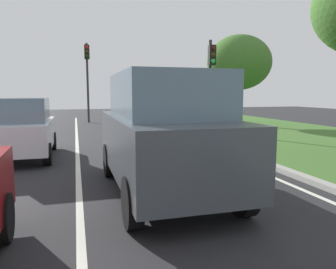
# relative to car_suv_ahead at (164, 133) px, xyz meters

# --- Properties ---
(ground_plane) EXTENTS (60.00, 60.00, 0.00)m
(ground_plane) POSITION_rel_car_suv_ahead_xyz_m (-0.88, 4.57, -1.17)
(ground_plane) COLOR #262628
(lane_line_center) EXTENTS (0.12, 32.00, 0.01)m
(lane_line_center) POSITION_rel_car_suv_ahead_xyz_m (-1.58, 4.57, -1.16)
(lane_line_center) COLOR silver
(lane_line_center) RESTS_ON ground
(lane_line_right_edge) EXTENTS (0.12, 32.00, 0.01)m
(lane_line_right_edge) POSITION_rel_car_suv_ahead_xyz_m (2.72, 4.57, -1.16)
(lane_line_right_edge) COLOR silver
(lane_line_right_edge) RESTS_ON ground
(grass_verge_right) EXTENTS (9.00, 48.00, 0.06)m
(grass_verge_right) POSITION_rel_car_suv_ahead_xyz_m (7.62, 4.57, -1.14)
(grass_verge_right) COLOR #3D6628
(grass_verge_right) RESTS_ON ground
(curb_right) EXTENTS (0.24, 48.00, 0.12)m
(curb_right) POSITION_rel_car_suv_ahead_xyz_m (3.22, 4.57, -1.11)
(curb_right) COLOR #9E9B93
(curb_right) RESTS_ON ground
(car_suv_ahead) EXTENTS (1.99, 4.51, 2.28)m
(car_suv_ahead) POSITION_rel_car_suv_ahead_xyz_m (0.00, 0.00, 0.00)
(car_suv_ahead) COLOR #474C51
(car_suv_ahead) RESTS_ON ground
(car_hatchback_far) EXTENTS (1.75, 3.71, 1.78)m
(car_hatchback_far) POSITION_rel_car_suv_ahead_xyz_m (-3.13, 4.41, -0.28)
(car_hatchback_far) COLOR silver
(car_hatchback_far) RESTS_ON ground
(traffic_light_near_right) EXTENTS (0.32, 0.50, 4.34)m
(traffic_light_near_right) POSITION_rel_car_suv_ahead_xyz_m (4.48, 8.24, 1.77)
(traffic_light_near_right) COLOR #2D2D2D
(traffic_light_near_right) RESTS_ON ground
(traffic_light_far_median) EXTENTS (0.32, 0.50, 5.09)m
(traffic_light_far_median) POSITION_rel_car_suv_ahead_xyz_m (-0.77, 16.03, 2.33)
(traffic_light_far_median) COLOR #2D2D2D
(traffic_light_far_median) RESTS_ON ground
(tree_roadside_far) EXTENTS (3.72, 3.72, 5.26)m
(tree_roadside_far) POSITION_rel_car_suv_ahead_xyz_m (7.66, 11.59, 2.50)
(tree_roadside_far) COLOR #4C331E
(tree_roadside_far) RESTS_ON ground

